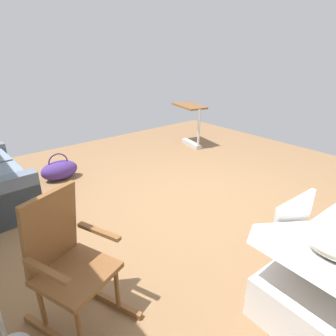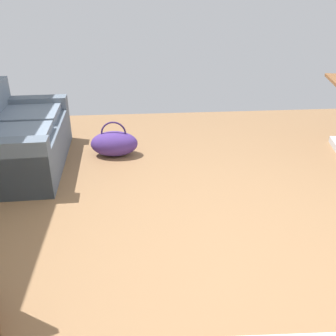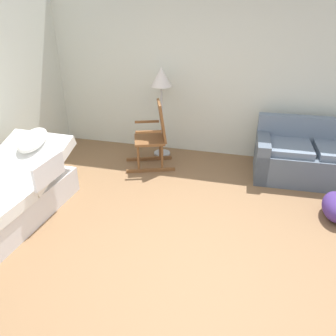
{
  "view_description": "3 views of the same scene",
  "coord_description": "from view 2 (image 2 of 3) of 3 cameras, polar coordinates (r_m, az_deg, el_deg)",
  "views": [
    {
      "loc": [
        -2.4,
        2.4,
        1.91
      ],
      "look_at": [
        -0.14,
        0.52,
        0.67
      ],
      "focal_mm": 30.27,
      "sensor_mm": 36.0,
      "label": 1
    },
    {
      "loc": [
        -2.4,
        0.81,
        1.92
      ],
      "look_at": [
        -0.22,
        0.63,
        0.83
      ],
      "focal_mm": 40.61,
      "sensor_mm": 36.0,
      "label": 2
    },
    {
      "loc": [
        0.7,
        -2.68,
        2.38
      ],
      "look_at": [
        -0.19,
        0.73,
        0.61
      ],
      "focal_mm": 35.33,
      "sensor_mm": 36.0,
      "label": 3
    }
  ],
  "objects": [
    {
      "name": "duffel_bag",
      "position": [
        4.59,
        -8.07,
        3.68
      ],
      "size": [
        0.35,
        0.57,
        0.43
      ],
      "color": "#472D7A",
      "rests_on": "ground"
    },
    {
      "name": "couch",
      "position": [
        4.54,
        -21.39,
        3.83
      ],
      "size": [
        1.63,
        0.91,
        0.85
      ],
      "color": "slate",
      "rests_on": "ground"
    },
    {
      "name": "ground_plane",
      "position": [
        3.18,
        11.25,
        -11.22
      ],
      "size": [
        6.75,
        6.75,
        0.0
      ],
      "primitive_type": "plane",
      "color": "olive"
    }
  ]
}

